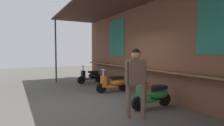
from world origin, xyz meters
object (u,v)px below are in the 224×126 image
(scooter_black, at_px, (92,76))
(scooter_orange, at_px, (114,83))
(scooter_green, at_px, (154,95))
(shopper_with_handbag, at_px, (136,75))

(scooter_black, distance_m, scooter_orange, 2.54)
(scooter_black, xyz_separation_m, scooter_orange, (2.54, -0.00, 0.00))
(scooter_black, relative_size, scooter_orange, 1.00)
(scooter_green, relative_size, shopper_with_handbag, 0.80)
(scooter_black, distance_m, shopper_with_handbag, 5.60)
(scooter_orange, distance_m, shopper_with_handbag, 3.16)
(shopper_with_handbag, bearing_deg, scooter_black, -3.63)
(scooter_black, bearing_deg, scooter_green, 88.64)
(scooter_orange, xyz_separation_m, scooter_green, (2.48, 0.00, 0.00))
(scooter_black, bearing_deg, shopper_with_handbag, 78.57)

